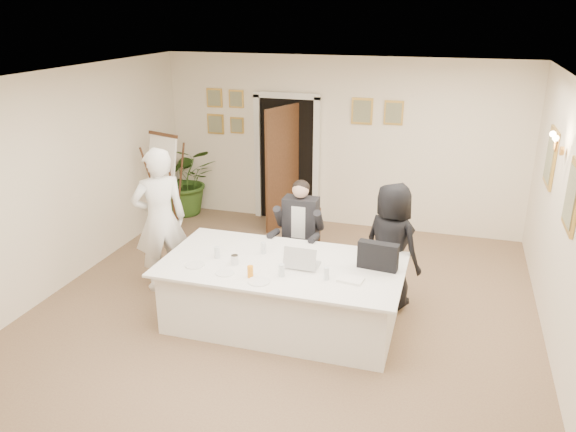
# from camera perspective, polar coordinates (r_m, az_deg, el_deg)

# --- Properties ---
(floor) EXTENTS (7.00, 7.00, 0.00)m
(floor) POSITION_cam_1_polar(r_m,az_deg,el_deg) (6.71, -1.38, -11.00)
(floor) COLOR brown
(floor) RESTS_ON ground
(ceiling) EXTENTS (6.00, 7.00, 0.02)m
(ceiling) POSITION_cam_1_polar(r_m,az_deg,el_deg) (5.77, -1.62, 13.46)
(ceiling) COLOR white
(ceiling) RESTS_ON wall_back
(wall_back) EXTENTS (6.00, 0.10, 2.80)m
(wall_back) POSITION_cam_1_polar(r_m,az_deg,el_deg) (9.36, 5.27, 7.36)
(wall_back) COLOR #F1ECCB
(wall_back) RESTS_ON floor
(wall_front) EXTENTS (6.00, 0.10, 2.80)m
(wall_front) POSITION_cam_1_polar(r_m,az_deg,el_deg) (3.38, -21.59, -19.64)
(wall_front) COLOR #F1ECCB
(wall_front) RESTS_ON floor
(wall_left) EXTENTS (0.10, 7.00, 2.80)m
(wall_left) POSITION_cam_1_polar(r_m,az_deg,el_deg) (7.56, -23.67, 2.53)
(wall_left) COLOR #F1ECCB
(wall_left) RESTS_ON floor
(wall_right) EXTENTS (0.10, 7.00, 2.80)m
(wall_right) POSITION_cam_1_polar(r_m,az_deg,el_deg) (5.95, 27.16, -2.61)
(wall_right) COLOR #F1ECCB
(wall_right) RESTS_ON floor
(doorway) EXTENTS (1.14, 0.86, 2.20)m
(doorway) POSITION_cam_1_polar(r_m,az_deg,el_deg) (9.49, -0.27, 5.41)
(doorway) COLOR black
(doorway) RESTS_ON floor
(pictures_back_wall) EXTENTS (3.40, 0.06, 0.80)m
(pictures_back_wall) POSITION_cam_1_polar(r_m,az_deg,el_deg) (9.43, 0.48, 10.34)
(pictures_back_wall) COLOR gold
(pictures_back_wall) RESTS_ON wall_back
(pictures_right_wall) EXTENTS (0.06, 2.20, 0.80)m
(pictures_right_wall) POSITION_cam_1_polar(r_m,az_deg,el_deg) (6.96, 25.87, 3.80)
(pictures_right_wall) COLOR gold
(pictures_right_wall) RESTS_ON wall_right
(wall_sconce) EXTENTS (0.20, 0.30, 0.24)m
(wall_sconce) POSITION_cam_1_polar(r_m,az_deg,el_deg) (6.87, 25.74, 6.65)
(wall_sconce) COLOR #C3873E
(wall_sconce) RESTS_ON wall_right
(conference_table) EXTENTS (2.74, 1.46, 0.78)m
(conference_table) POSITION_cam_1_polar(r_m,az_deg,el_deg) (6.56, -0.59, -7.83)
(conference_table) COLOR white
(conference_table) RESTS_ON floor
(seated_man) EXTENTS (0.64, 0.68, 1.44)m
(seated_man) POSITION_cam_1_polar(r_m,az_deg,el_deg) (7.39, 1.19, -1.67)
(seated_man) COLOR black
(seated_man) RESTS_ON floor
(flip_chart) EXTENTS (0.60, 0.46, 1.67)m
(flip_chart) POSITION_cam_1_polar(r_m,az_deg,el_deg) (9.10, -12.03, 2.54)
(flip_chart) COLOR #362011
(flip_chart) RESTS_ON floor
(standing_man) EXTENTS (0.82, 0.80, 1.90)m
(standing_man) POSITION_cam_1_polar(r_m,az_deg,el_deg) (7.35, -12.86, -0.41)
(standing_man) COLOR white
(standing_man) RESTS_ON floor
(standing_woman) EXTENTS (0.92, 0.82, 1.58)m
(standing_woman) POSITION_cam_1_polar(r_m,az_deg,el_deg) (6.92, 10.42, -3.00)
(standing_woman) COLOR black
(standing_woman) RESTS_ON floor
(potted_palm) EXTENTS (1.37, 1.27, 1.26)m
(potted_palm) POSITION_cam_1_polar(r_m,az_deg,el_deg) (10.15, -10.25, 3.65)
(potted_palm) COLOR #2F511B
(potted_palm) RESTS_ON floor
(laptop) EXTENTS (0.37, 0.38, 0.28)m
(laptop) POSITION_cam_1_polar(r_m,az_deg,el_deg) (6.28, 1.51, -3.87)
(laptop) COLOR #B7BABC
(laptop) RESTS_ON conference_table
(laptop_bag) EXTENTS (0.46, 0.17, 0.31)m
(laptop_bag) POSITION_cam_1_polar(r_m,az_deg,el_deg) (6.27, 9.13, -4.02)
(laptop_bag) COLOR black
(laptop_bag) RESTS_ON conference_table
(paper_stack) EXTENTS (0.29, 0.22, 0.03)m
(paper_stack) POSITION_cam_1_polar(r_m,az_deg,el_deg) (6.03, 6.38, -6.44)
(paper_stack) COLOR white
(paper_stack) RESTS_ON conference_table
(plate_left) EXTENTS (0.29, 0.29, 0.01)m
(plate_left) POSITION_cam_1_polar(r_m,az_deg,el_deg) (6.41, -9.43, -4.93)
(plate_left) COLOR white
(plate_left) RESTS_ON conference_table
(plate_mid) EXTENTS (0.21, 0.21, 0.01)m
(plate_mid) POSITION_cam_1_polar(r_m,az_deg,el_deg) (6.19, -6.43, -5.76)
(plate_mid) COLOR white
(plate_mid) RESTS_ON conference_table
(plate_near) EXTENTS (0.31, 0.31, 0.01)m
(plate_near) POSITION_cam_1_polar(r_m,az_deg,el_deg) (5.98, -2.97, -6.64)
(plate_near) COLOR white
(plate_near) RESTS_ON conference_table
(glass_a) EXTENTS (0.07, 0.07, 0.14)m
(glass_a) POSITION_cam_1_polar(r_m,az_deg,el_deg) (6.54, -7.22, -3.68)
(glass_a) COLOR silver
(glass_a) RESTS_ON conference_table
(glass_b) EXTENTS (0.08, 0.08, 0.14)m
(glass_b) POSITION_cam_1_polar(r_m,az_deg,el_deg) (6.06, -0.65, -5.54)
(glass_b) COLOR silver
(glass_b) RESTS_ON conference_table
(glass_c) EXTENTS (0.07, 0.07, 0.14)m
(glass_c) POSITION_cam_1_polar(r_m,az_deg,el_deg) (6.01, 3.92, -5.85)
(glass_c) COLOR silver
(glass_c) RESTS_ON conference_table
(glass_d) EXTENTS (0.07, 0.07, 0.14)m
(glass_d) POSITION_cam_1_polar(r_m,az_deg,el_deg) (6.61, -2.50, -3.27)
(glass_d) COLOR silver
(glass_d) RESTS_ON conference_table
(oj_glass) EXTENTS (0.08, 0.08, 0.13)m
(oj_glass) POSITION_cam_1_polar(r_m,az_deg,el_deg) (6.06, -3.85, -5.66)
(oj_glass) COLOR orange
(oj_glass) RESTS_ON conference_table
(steel_jug) EXTENTS (0.10, 0.10, 0.11)m
(steel_jug) POSITION_cam_1_polar(r_m,az_deg,el_deg) (6.37, -5.44, -4.45)
(steel_jug) COLOR silver
(steel_jug) RESTS_ON conference_table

